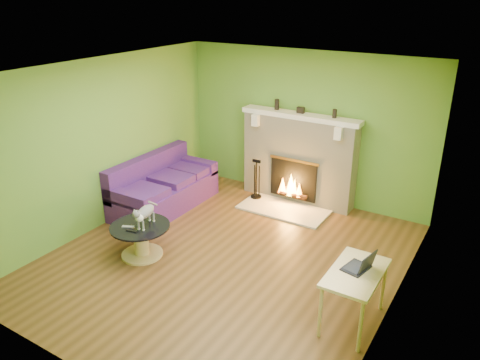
# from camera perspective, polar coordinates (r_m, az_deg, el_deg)

# --- Properties ---
(floor) EXTENTS (5.00, 5.00, 0.00)m
(floor) POSITION_cam_1_polar(r_m,az_deg,el_deg) (6.67, -1.71, -9.49)
(floor) COLOR #533617
(floor) RESTS_ON ground
(ceiling) EXTENTS (5.00, 5.00, 0.00)m
(ceiling) POSITION_cam_1_polar(r_m,az_deg,el_deg) (5.73, -2.01, 13.13)
(ceiling) COLOR white
(ceiling) RESTS_ON wall_back
(wall_back) EXTENTS (5.00, 0.00, 5.00)m
(wall_back) POSITION_cam_1_polar(r_m,az_deg,el_deg) (8.17, 7.88, 6.44)
(wall_back) COLOR #639831
(wall_back) RESTS_ON floor
(wall_front) EXTENTS (5.00, 0.00, 5.00)m
(wall_front) POSITION_cam_1_polar(r_m,az_deg,el_deg) (4.44, -20.11, -9.26)
(wall_front) COLOR #639831
(wall_front) RESTS_ON floor
(wall_left) EXTENTS (0.00, 5.00, 5.00)m
(wall_left) POSITION_cam_1_polar(r_m,az_deg,el_deg) (7.49, -16.42, 4.23)
(wall_left) COLOR #639831
(wall_left) RESTS_ON floor
(wall_right) EXTENTS (0.00, 5.00, 5.00)m
(wall_right) POSITION_cam_1_polar(r_m,az_deg,el_deg) (5.29, 19.03, -3.79)
(wall_right) COLOR #639831
(wall_right) RESTS_ON floor
(window_frame) EXTENTS (0.00, 1.20, 1.20)m
(window_frame) POSITION_cam_1_polar(r_m,az_deg,el_deg) (4.39, 16.49, -5.36)
(window_frame) COLOR silver
(window_frame) RESTS_ON wall_right
(window_pane) EXTENTS (0.00, 1.06, 1.06)m
(window_pane) POSITION_cam_1_polar(r_m,az_deg,el_deg) (4.39, 16.39, -5.34)
(window_pane) COLOR white
(window_pane) RESTS_ON wall_right
(fireplace) EXTENTS (2.10, 0.46, 1.58)m
(fireplace) POSITION_cam_1_polar(r_m,az_deg,el_deg) (8.17, 7.15, 2.59)
(fireplace) COLOR beige
(fireplace) RESTS_ON floor
(hearth) EXTENTS (1.50, 0.75, 0.03)m
(hearth) POSITION_cam_1_polar(r_m,az_deg,el_deg) (8.04, 5.34, -3.56)
(hearth) COLOR beige
(hearth) RESTS_ON floor
(mantel) EXTENTS (2.10, 0.28, 0.08)m
(mantel) POSITION_cam_1_polar(r_m,az_deg,el_deg) (7.93, 7.36, 7.76)
(mantel) COLOR silver
(mantel) RESTS_ON fireplace
(sofa) EXTENTS (0.89, 1.96, 0.88)m
(sofa) POSITION_cam_1_polar(r_m,az_deg,el_deg) (8.12, -9.46, -0.96)
(sofa) COLOR #411A64
(sofa) RESTS_ON floor
(coffee_table) EXTENTS (0.83, 0.83, 0.47)m
(coffee_table) POSITION_cam_1_polar(r_m,az_deg,el_deg) (6.75, -11.99, -6.96)
(coffee_table) COLOR tan
(coffee_table) RESTS_ON floor
(desk) EXTENTS (0.53, 0.92, 0.68)m
(desk) POSITION_cam_1_polar(r_m,az_deg,el_deg) (5.36, 13.89, -11.50)
(desk) COLOR tan
(desk) RESTS_ON floor
(cat) EXTENTS (0.31, 0.59, 0.35)m
(cat) POSITION_cam_1_polar(r_m,az_deg,el_deg) (6.55, -11.44, -4.13)
(cat) COLOR slate
(cat) RESTS_ON coffee_table
(remote_silver) EXTENTS (0.17, 0.12, 0.02)m
(remote_silver) POSITION_cam_1_polar(r_m,az_deg,el_deg) (6.64, -13.47, -5.57)
(remote_silver) COLOR gray
(remote_silver) RESTS_ON coffee_table
(remote_black) EXTENTS (0.17, 0.07, 0.02)m
(remote_black) POSITION_cam_1_polar(r_m,az_deg,el_deg) (6.52, -13.08, -6.06)
(remote_black) COLOR black
(remote_black) RESTS_ON coffee_table
(laptop) EXTENTS (0.33, 0.36, 0.23)m
(laptop) POSITION_cam_1_polar(r_m,az_deg,el_deg) (5.30, 14.06, -9.40)
(laptop) COLOR black
(laptop) RESTS_ON desk
(fire_tools) EXTENTS (0.19, 0.19, 0.72)m
(fire_tools) POSITION_cam_1_polar(r_m,az_deg,el_deg) (8.27, 2.00, 0.16)
(fire_tools) COLOR black
(fire_tools) RESTS_ON hearth
(mantel_vase_left) EXTENTS (0.08, 0.08, 0.18)m
(mantel_vase_left) POSITION_cam_1_polar(r_m,az_deg,el_deg) (8.12, 4.52, 9.17)
(mantel_vase_left) COLOR black
(mantel_vase_left) RESTS_ON mantel
(mantel_vase_right) EXTENTS (0.07, 0.07, 0.14)m
(mantel_vase_right) POSITION_cam_1_polar(r_m,az_deg,el_deg) (7.72, 11.46, 7.94)
(mantel_vase_right) COLOR black
(mantel_vase_right) RESTS_ON mantel
(mantel_box) EXTENTS (0.12, 0.08, 0.10)m
(mantel_box) POSITION_cam_1_polar(r_m,az_deg,el_deg) (7.94, 7.41, 8.45)
(mantel_box) COLOR black
(mantel_box) RESTS_ON mantel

